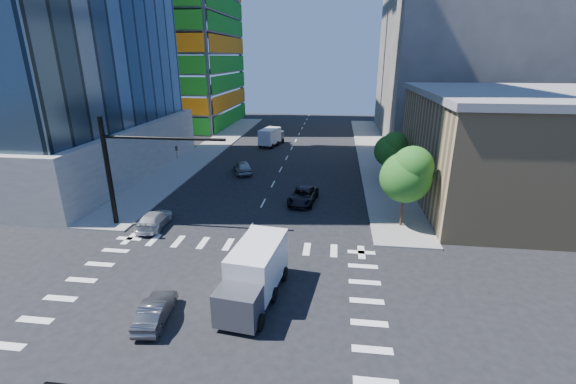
# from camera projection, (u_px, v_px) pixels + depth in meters

# --- Properties ---
(ground) EXTENTS (160.00, 160.00, 0.00)m
(ground) POSITION_uv_depth(u_px,v_px,m) (201.00, 322.00, 20.76)
(ground) COLOR black
(ground) RESTS_ON ground
(road_markings) EXTENTS (20.00, 20.00, 0.01)m
(road_markings) POSITION_uv_depth(u_px,v_px,m) (201.00, 322.00, 20.76)
(road_markings) COLOR silver
(road_markings) RESTS_ON ground
(sidewalk_ne) EXTENTS (5.00, 60.00, 0.15)m
(sidewalk_ne) POSITION_uv_depth(u_px,v_px,m) (374.00, 153.00, 56.69)
(sidewalk_ne) COLOR gray
(sidewalk_ne) RESTS_ON ground
(sidewalk_nw) EXTENTS (5.00, 60.00, 0.15)m
(sidewalk_nw) POSITION_uv_depth(u_px,v_px,m) (210.00, 148.00, 59.64)
(sidewalk_nw) COLOR gray
(sidewalk_nw) RESTS_ON ground
(commercial_building) EXTENTS (20.50, 22.50, 10.60)m
(commercial_building) POSITION_uv_depth(u_px,v_px,m) (528.00, 148.00, 36.63)
(commercial_building) COLOR #9C845A
(commercial_building) RESTS_ON ground
(bg_building_ne) EXTENTS (24.00, 30.00, 28.00)m
(bg_building_ne) POSITION_uv_depth(u_px,v_px,m) (461.00, 54.00, 64.40)
(bg_building_ne) COLOR #5A5551
(bg_building_ne) RESTS_ON ground
(signal_mast_nw) EXTENTS (10.20, 0.40, 9.00)m
(signal_mast_nw) POSITION_uv_depth(u_px,v_px,m) (124.00, 162.00, 30.88)
(signal_mast_nw) COLOR black
(signal_mast_nw) RESTS_ON sidewalk_nw
(tree_south) EXTENTS (4.16, 4.16, 6.82)m
(tree_south) POSITION_uv_depth(u_px,v_px,m) (408.00, 174.00, 30.72)
(tree_south) COLOR #382316
(tree_south) RESTS_ON sidewalk_ne
(tree_north) EXTENTS (3.54, 3.52, 5.78)m
(tree_north) POSITION_uv_depth(u_px,v_px,m) (392.00, 149.00, 42.15)
(tree_north) COLOR #382316
(tree_north) RESTS_ON sidewalk_ne
(car_nb_far) EXTENTS (2.96, 5.34, 1.41)m
(car_nb_far) POSITION_uv_depth(u_px,v_px,m) (303.00, 196.00, 37.51)
(car_nb_far) COLOR black
(car_nb_far) RESTS_ON ground
(car_sb_near) EXTENTS (2.09, 4.73, 1.35)m
(car_sb_near) POSITION_uv_depth(u_px,v_px,m) (155.00, 219.00, 32.13)
(car_sb_near) COLOR silver
(car_sb_near) RESTS_ON ground
(car_sb_mid) EXTENTS (3.47, 4.96, 1.57)m
(car_sb_mid) POSITION_uv_depth(u_px,v_px,m) (243.00, 167.00, 47.04)
(car_sb_mid) COLOR #909397
(car_sb_mid) RESTS_ON ground
(car_sb_cross) EXTENTS (1.74, 3.92, 1.25)m
(car_sb_cross) POSITION_uv_depth(u_px,v_px,m) (155.00, 311.00, 20.66)
(car_sb_cross) COLOR #48494D
(car_sb_cross) RESTS_ON ground
(box_truck_near) EXTENTS (3.33, 6.37, 3.20)m
(box_truck_near) POSITION_uv_depth(u_px,v_px,m) (253.00, 280.00, 22.10)
(box_truck_near) COLOR black
(box_truck_near) RESTS_ON ground
(box_truck_far) EXTENTS (3.50, 5.80, 2.84)m
(box_truck_far) POSITION_uv_depth(u_px,v_px,m) (272.00, 138.00, 61.71)
(box_truck_far) COLOR black
(box_truck_far) RESTS_ON ground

